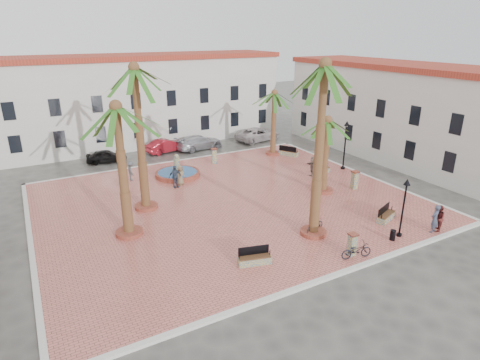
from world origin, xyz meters
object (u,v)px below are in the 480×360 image
at_px(bench_e, 323,167).
at_px(bicycle_b, 315,226).
at_px(palm_e, 327,131).
at_px(bicycle_a, 356,250).
at_px(palm_nw, 135,83).
at_px(car_black, 107,156).
at_px(pedestrian_north, 131,171).
at_px(bollard_e, 355,180).
at_px(bench_s, 255,259).
at_px(bench_se, 386,216).
at_px(lamppost_e, 346,137).
at_px(car_silver, 199,142).
at_px(bench_ne, 288,153).
at_px(bollard_n, 214,156).
at_px(palm_ne, 274,101).
at_px(bollard_se, 352,244).
at_px(palm_s, 324,83).
at_px(car_white, 258,134).
at_px(palm_sw, 117,122).
at_px(car_red, 166,146).
at_px(fountain, 177,173).
at_px(pedestrian_fountain_b, 175,177).
at_px(litter_bin, 393,235).
at_px(pedestrian_fountain_a, 180,175).
at_px(cyclist_a, 435,219).
at_px(cyclist_b, 438,218).
at_px(lamppost_s, 405,198).
at_px(pedestrian_east, 313,167).

xyz_separation_m(bench_e, bicycle_b, (-8.18, -9.07, 0.22)).
xyz_separation_m(palm_e, bicycle_a, (-4.72, -8.47, -4.35)).
height_order(palm_nw, car_black, palm_nw).
xyz_separation_m(bicycle_a, pedestrian_north, (-7.57, 18.08, 0.35)).
xyz_separation_m(bollard_e, pedestrian_north, (-14.84, 10.35, 0.06)).
bearing_deg(bench_s, bench_se, 16.72).
distance_m(lamppost_e, car_silver, 15.44).
height_order(bench_e, bench_ne, bench_ne).
relative_size(lamppost_e, bollard_n, 3.02).
bearing_deg(bench_s, bollard_n, 86.34).
height_order(palm_ne, bollard_se, palm_ne).
distance_m(bollard_se, bicycle_a, 0.42).
bearing_deg(car_silver, palm_e, -175.70).
bearing_deg(palm_s, car_white, 67.20).
bearing_deg(palm_ne, bollard_n, 179.37).
xyz_separation_m(palm_sw, car_red, (8.02, 16.32, -6.39)).
relative_size(fountain, bollard_se, 2.84).
height_order(car_black, car_red, car_red).
relative_size(fountain, pedestrian_fountain_b, 2.09).
height_order(litter_bin, pedestrian_fountain_a, pedestrian_fountain_a).
distance_m(fountain, bollard_n, 4.54).
height_order(fountain, palm_nw, palm_nw).
relative_size(bench_s, pedestrian_fountain_a, 1.15).
distance_m(palm_ne, pedestrian_north, 15.15).
relative_size(pedestrian_fountain_b, car_silver, 0.35).
bearing_deg(palm_sw, bollard_se, -39.43).
xyz_separation_m(palm_e, cyclist_a, (1.62, -8.52, -3.91)).
bearing_deg(bench_e, bollard_se, 157.61).
xyz_separation_m(palm_e, car_silver, (-3.42, 15.99, -4.22)).
xyz_separation_m(bench_s, bollard_n, (5.53, 16.64, 0.48)).
height_order(palm_nw, cyclist_b, palm_nw).
distance_m(lamppost_s, bicycle_a, 4.64).
height_order(bench_ne, pedestrian_fountain_a, pedestrian_fountain_a).
xyz_separation_m(pedestrian_fountain_a, pedestrian_fountain_b, (-0.58, -0.36, 0.09)).
height_order(cyclist_b, car_silver, cyclist_b).
xyz_separation_m(palm_nw, pedestrian_fountain_a, (3.77, 3.11, -7.78)).
relative_size(palm_s, bicycle_a, 5.86).
relative_size(fountain, bicycle_b, 2.39).
distance_m(bench_se, car_red, 23.63).
height_order(palm_nw, pedestrian_east, palm_nw).
bearing_deg(litter_bin, lamppost_s, 11.79).
distance_m(bench_se, bicycle_a, 5.69).
bearing_deg(lamppost_e, car_black, 145.20).
bearing_deg(cyclist_a, palm_s, -37.32).
xyz_separation_m(lamppost_e, car_red, (-12.01, 13.21, -2.42)).
height_order(palm_sw, cyclist_b, palm_sw).
bearing_deg(palm_nw, pedestrian_fountain_a, 39.51).
relative_size(bollard_se, car_white, 0.25).
xyz_separation_m(palm_sw, pedestrian_fountain_a, (5.80, 6.43, -6.12)).
bearing_deg(bollard_se, bicycle_b, 91.86).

